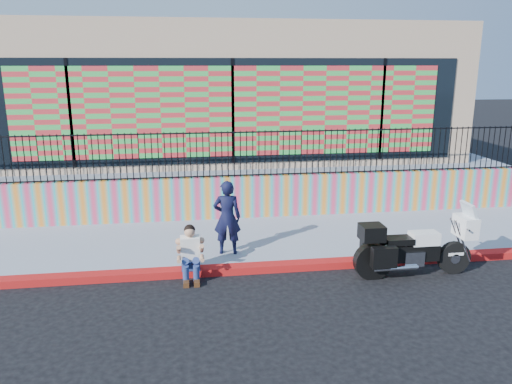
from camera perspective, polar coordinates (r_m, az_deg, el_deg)
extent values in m
plane|color=black|center=(10.29, -0.22, -9.07)|extent=(90.00, 90.00, 0.00)
cube|color=#A1190B|center=(10.26, -0.22, -8.69)|extent=(16.00, 0.30, 0.15)
cube|color=#8B93A7|center=(11.79, -1.33, -5.55)|extent=(16.00, 3.00, 0.15)
cube|color=#EB3D69|center=(13.11, -2.18, -0.60)|extent=(16.00, 0.20, 1.10)
cube|color=#8B93A7|center=(18.08, -3.88, 3.36)|extent=(16.00, 10.00, 1.25)
cube|color=tan|center=(17.56, -3.98, 11.66)|extent=(14.00, 8.00, 4.00)
cube|color=black|center=(13.59, -2.66, 9.15)|extent=(12.60, 0.04, 2.80)
cube|color=red|center=(13.56, -2.65, 9.14)|extent=(11.48, 0.02, 2.40)
cylinder|color=black|center=(10.85, 21.66, -6.99)|extent=(0.66, 0.14, 0.66)
cylinder|color=black|center=(10.14, 13.16, -7.83)|extent=(0.66, 0.14, 0.66)
cube|color=black|center=(10.41, 17.63, -6.54)|extent=(0.95, 0.28, 0.34)
cube|color=silver|center=(10.42, 17.34, -7.08)|extent=(0.40, 0.34, 0.30)
cube|color=white|center=(10.39, 18.65, -5.01)|extent=(0.55, 0.32, 0.24)
cube|color=black|center=(10.17, 15.95, -5.33)|extent=(0.55, 0.34, 0.12)
cube|color=white|center=(10.73, 22.83, -3.64)|extent=(0.30, 0.52, 0.42)
cube|color=silver|center=(10.67, 23.18, -1.98)|extent=(0.18, 0.46, 0.34)
cube|color=black|center=(9.90, 13.10, -4.52)|extent=(0.44, 0.42, 0.30)
cube|color=black|center=(9.83, 14.42, -7.24)|extent=(0.48, 0.18, 0.40)
cube|color=black|center=(10.35, 13.15, -6.03)|extent=(0.48, 0.18, 0.40)
cube|color=white|center=(10.82, 21.71, -6.49)|extent=(0.32, 0.16, 0.06)
imported|color=black|center=(10.58, -3.32, -2.93)|extent=(0.62, 0.44, 1.60)
cube|color=navy|center=(10.10, -7.47, -8.21)|extent=(0.36, 0.28, 0.18)
cube|color=white|center=(9.93, -7.53, -6.43)|extent=(0.38, 0.27, 0.54)
sphere|color=tan|center=(9.77, -7.59, -4.55)|extent=(0.21, 0.21, 0.21)
cube|color=#472814|center=(9.77, -7.98, -10.25)|extent=(0.11, 0.26, 0.10)
cube|color=#472814|center=(9.77, -6.79, -10.21)|extent=(0.11, 0.26, 0.10)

